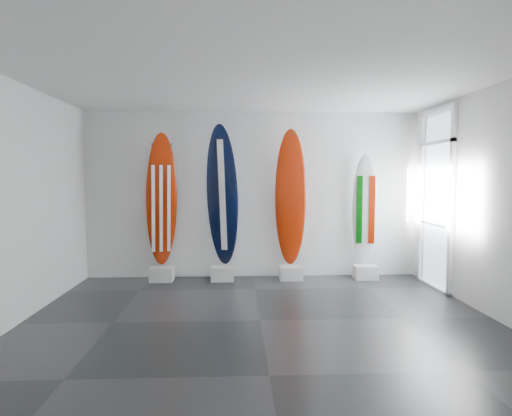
{
  "coord_description": "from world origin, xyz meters",
  "views": [
    {
      "loc": [
        -0.3,
        -5.39,
        1.81
      ],
      "look_at": [
        0.01,
        1.4,
        1.34
      ],
      "focal_mm": 30.47,
      "sensor_mm": 36.0,
      "label": 1
    }
  ],
  "objects_px": {
    "surfboard_usa": "(162,201)",
    "surfboard_navy": "(222,196)",
    "surfboard_swiss": "(291,198)",
    "surfboard_italy": "(365,210)"
  },
  "relations": [
    {
      "from": "surfboard_usa",
      "to": "surfboard_navy",
      "type": "distance_m",
      "value": 1.07
    },
    {
      "from": "surfboard_usa",
      "to": "surfboard_navy",
      "type": "xyz_separation_m",
      "value": [
        1.06,
        0.0,
        0.08
      ]
    },
    {
      "from": "surfboard_swiss",
      "to": "surfboard_italy",
      "type": "distance_m",
      "value": 1.36
    },
    {
      "from": "surfboard_usa",
      "to": "surfboard_italy",
      "type": "relative_size",
      "value": 1.19
    },
    {
      "from": "surfboard_italy",
      "to": "surfboard_navy",
      "type": "bearing_deg",
      "value": -165.92
    },
    {
      "from": "surfboard_navy",
      "to": "surfboard_usa",
      "type": "bearing_deg",
      "value": -165.5
    },
    {
      "from": "surfboard_swiss",
      "to": "surfboard_usa",
      "type": "bearing_deg",
      "value": -171.68
    },
    {
      "from": "surfboard_navy",
      "to": "surfboard_swiss",
      "type": "relative_size",
      "value": 1.03
    },
    {
      "from": "surfboard_italy",
      "to": "surfboard_swiss",
      "type": "bearing_deg",
      "value": -165.92
    },
    {
      "from": "surfboard_usa",
      "to": "surfboard_italy",
      "type": "xyz_separation_m",
      "value": [
        3.62,
        0.0,
        -0.17
      ]
    }
  ]
}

